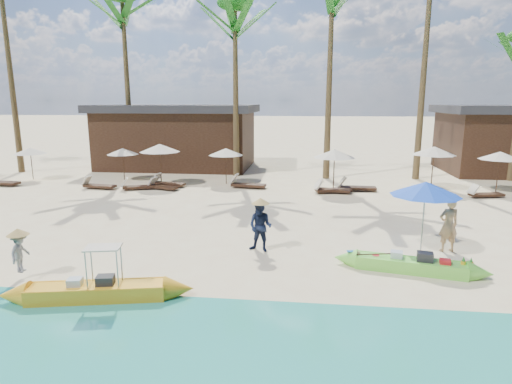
# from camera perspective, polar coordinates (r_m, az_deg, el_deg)

# --- Properties ---
(ground) EXTENTS (240.00, 240.00, 0.00)m
(ground) POSITION_cam_1_polar(r_m,az_deg,el_deg) (12.57, 2.23, -9.29)
(ground) COLOR beige
(ground) RESTS_ON ground
(wet_sand_strip) EXTENTS (240.00, 4.50, 0.01)m
(wet_sand_strip) POSITION_cam_1_polar(r_m,az_deg,el_deg) (8.14, -0.68, -22.14)
(wet_sand_strip) COLOR tan
(wet_sand_strip) RESTS_ON ground
(green_canoe) EXTENTS (4.57, 1.21, 0.59)m
(green_canoe) POSITION_cam_1_polar(r_m,az_deg,el_deg) (12.55, 19.84, -9.10)
(green_canoe) COLOR #75E545
(green_canoe) RESTS_ON ground
(yellow_canoe) EXTENTS (4.95, 1.34, 1.30)m
(yellow_canoe) POSITION_cam_1_polar(r_m,az_deg,el_deg) (10.93, -20.38, -12.28)
(yellow_canoe) COLOR #F5AB1F
(yellow_canoe) RESTS_ON ground
(tourist) EXTENTS (0.70, 0.54, 1.70)m
(tourist) POSITION_cam_1_polar(r_m,az_deg,el_deg) (14.40, 24.28, -4.02)
(tourist) COLOR tan
(tourist) RESTS_ON ground
(vendor_green) EXTENTS (0.91, 0.79, 1.58)m
(vendor_green) POSITION_cam_1_polar(r_m,az_deg,el_deg) (13.18, 0.60, -4.63)
(vendor_green) COLOR #141D39
(vendor_green) RESTS_ON ground
(vendor_yellow) EXTENTS (0.43, 0.71, 1.06)m
(vendor_yellow) POSITION_cam_1_polar(r_m,az_deg,el_deg) (12.81, -28.94, -7.06)
(vendor_yellow) COLOR gray
(vendor_yellow) RESTS_ON ground
(blue_umbrella) EXTENTS (2.07, 2.07, 2.23)m
(blue_umbrella) POSITION_cam_1_polar(r_m,az_deg,el_deg) (13.69, 21.69, 0.41)
(blue_umbrella) COLOR #99999E
(blue_umbrella) RESTS_ON ground
(resort_parasol_2) EXTENTS (1.84, 1.84, 1.90)m
(resort_parasol_2) POSITION_cam_1_polar(r_m,az_deg,el_deg) (28.34, -27.89, 4.88)
(resort_parasol_2) COLOR #3B2518
(resort_parasol_2) RESTS_ON ground
(lounger_2_left) EXTENTS (2.01, 0.74, 0.67)m
(lounger_2_left) POSITION_cam_1_polar(r_m,az_deg,el_deg) (27.36, -31.00, 1.19)
(lounger_2_left) COLOR #3B2518
(lounger_2_left) RESTS_ON ground
(resort_parasol_3) EXTENTS (1.82, 1.82, 1.87)m
(resort_parasol_3) POSITION_cam_1_polar(r_m,az_deg,el_deg) (26.14, -17.36, 5.19)
(resort_parasol_3) COLOR #3B2518
(resort_parasol_3) RESTS_ON ground
(lounger_3_left) EXTENTS (1.85, 0.78, 0.61)m
(lounger_3_left) POSITION_cam_1_polar(r_m,az_deg,el_deg) (24.16, -20.38, 0.89)
(lounger_3_left) COLOR #3B2518
(lounger_3_left) RESTS_ON ground
(lounger_3_right) EXTENTS (1.79, 1.04, 0.58)m
(lounger_3_right) POSITION_cam_1_polar(r_m,az_deg,el_deg) (23.26, -15.65, 0.77)
(lounger_3_right) COLOR #3B2518
(lounger_3_right) RESTS_ON ground
(resort_parasol_4) EXTENTS (2.20, 2.20, 2.27)m
(resort_parasol_4) POSITION_cam_1_polar(r_m,az_deg,el_deg) (24.03, -12.72, 5.74)
(resort_parasol_4) COLOR #3B2518
(resort_parasol_4) RESTS_ON ground
(lounger_4_left) EXTENTS (1.72, 1.01, 0.56)m
(lounger_4_left) POSITION_cam_1_polar(r_m,az_deg,el_deg) (22.99, -12.48, 0.78)
(lounger_4_left) COLOR #3B2518
(lounger_4_left) RESTS_ON ground
(lounger_4_right) EXTENTS (1.92, 0.95, 0.63)m
(lounger_4_right) POSITION_cam_1_polar(r_m,az_deg,el_deg) (23.72, -11.82, 1.21)
(lounger_4_right) COLOR #3B2518
(lounger_4_right) RESTS_ON ground
(resort_parasol_5) EXTENTS (1.94, 1.94, 1.99)m
(resort_parasol_5) POSITION_cam_1_polar(r_m,az_deg,el_deg) (23.85, -4.05, 5.36)
(resort_parasol_5) COLOR #3B2518
(resort_parasol_5) RESTS_ON ground
(lounger_5_left) EXTENTS (1.99, 0.84, 0.65)m
(lounger_5_left) POSITION_cam_1_polar(r_m,az_deg,el_deg) (22.84, -1.35, 1.08)
(lounger_5_left) COLOR #3B2518
(lounger_5_left) RESTS_ON ground
(resort_parasol_6) EXTENTS (2.12, 2.12, 2.18)m
(resort_parasol_6) POSITION_cam_1_polar(r_m,az_deg,el_deg) (21.95, 10.43, 5.06)
(resort_parasol_6) COLOR #3B2518
(resort_parasol_6) RESTS_ON ground
(lounger_6_left) EXTENTS (1.97, 1.01, 0.64)m
(lounger_6_left) POSITION_cam_1_polar(r_m,az_deg,el_deg) (21.90, 9.92, 0.41)
(lounger_6_left) COLOR #3B2518
(lounger_6_left) RESTS_ON ground
(lounger_6_right) EXTENTS (1.86, 0.91, 0.61)m
(lounger_6_right) POSITION_cam_1_polar(r_m,az_deg,el_deg) (21.97, 9.95, 0.41)
(lounger_6_right) COLOR #3B2518
(lounger_6_right) RESTS_ON ground
(resort_parasol_7) EXTENTS (2.20, 2.20, 2.26)m
(resort_parasol_7) POSITION_cam_1_polar(r_m,az_deg,el_deg) (24.05, 22.65, 5.10)
(resort_parasol_7) COLOR #3B2518
(resort_parasol_7) RESTS_ON ground
(lounger_7_left) EXTENTS (1.94, 0.62, 0.66)m
(lounger_7_left) POSITION_cam_1_polar(r_m,az_deg,el_deg) (22.69, 13.08, 0.69)
(lounger_7_left) COLOR #3B2518
(lounger_7_left) RESTS_ON ground
(lounger_7_right) EXTENTS (1.77, 0.68, 0.59)m
(lounger_7_right) POSITION_cam_1_polar(r_m,az_deg,el_deg) (22.20, 21.43, -0.15)
(lounger_7_right) COLOR #3B2518
(lounger_7_right) RESTS_ON ground
(resort_parasol_8) EXTENTS (2.01, 2.01, 2.07)m
(resort_parasol_8) POSITION_cam_1_polar(r_m,az_deg,el_deg) (24.85, 29.76, 4.24)
(resort_parasol_8) COLOR #3B2518
(resort_parasol_8) RESTS_ON ground
(lounger_8_left) EXTENTS (1.77, 0.90, 0.58)m
(lounger_8_left) POSITION_cam_1_polar(r_m,az_deg,el_deg) (23.34, 28.12, -0.19)
(lounger_8_left) COLOR #3B2518
(lounger_8_left) RESTS_ON ground
(palm_2) EXTENTS (2.08, 2.08, 11.33)m
(palm_2) POSITION_cam_1_polar(r_m,az_deg,el_deg) (29.41, -17.25, 20.58)
(palm_2) COLOR brown
(palm_2) RESTS_ON ground
(palm_3) EXTENTS (2.08, 2.08, 10.52)m
(palm_3) POSITION_cam_1_polar(r_m,az_deg,el_deg) (26.59, -2.80, 20.72)
(palm_3) COLOR brown
(palm_3) RESTS_ON ground
(palm_4) EXTENTS (2.08, 2.08, 11.70)m
(palm_4) POSITION_cam_1_polar(r_m,az_deg,el_deg) (26.18, 10.06, 22.64)
(palm_4) COLOR brown
(palm_4) RESTS_ON ground
(pavilion_west) EXTENTS (10.80, 6.60, 4.30)m
(pavilion_west) POSITION_cam_1_polar(r_m,az_deg,el_deg) (30.58, -10.37, 7.41)
(pavilion_west) COLOR #3B2518
(pavilion_west) RESTS_ON ground
(pavilion_east) EXTENTS (8.80, 6.60, 4.30)m
(pavilion_east) POSITION_cam_1_polar(r_m,az_deg,el_deg) (32.09, 30.93, 6.12)
(pavilion_east) COLOR #3B2518
(pavilion_east) RESTS_ON ground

